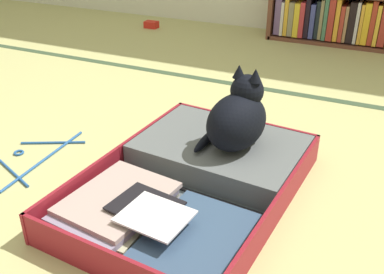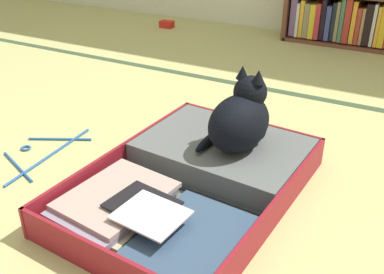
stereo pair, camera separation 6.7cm
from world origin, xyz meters
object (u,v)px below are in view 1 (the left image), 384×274
small_red_pouch (151,25)px  open_suitcase (199,175)px  black_cat (239,118)px  clothes_hanger (36,157)px

small_red_pouch → open_suitcase: bearing=-56.5°
black_cat → small_red_pouch: (-1.28, 1.65, -0.19)m
black_cat → small_red_pouch: 2.10m
open_suitcase → clothes_hanger: bearing=-172.3°
clothes_hanger → small_red_pouch: size_ratio=4.79×
black_cat → small_red_pouch: bearing=127.7°
open_suitcase → clothes_hanger: 0.66m
open_suitcase → small_red_pouch: size_ratio=9.39×
open_suitcase → small_red_pouch: (-1.19, 1.80, -0.02)m
clothes_hanger → small_red_pouch: small_red_pouch is taller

